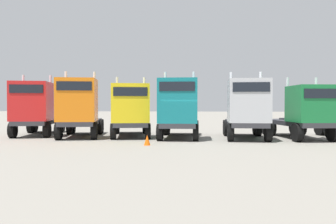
# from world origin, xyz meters

# --- Properties ---
(ground) EXTENTS (200.00, 200.00, 0.00)m
(ground) POSITION_xyz_m (0.00, 0.00, 0.00)
(ground) COLOR gray
(semi_truck_red) EXTENTS (3.93, 6.74, 4.38)m
(semi_truck_red) POSITION_xyz_m (-10.61, 1.50, 1.96)
(semi_truck_red) COLOR #333338
(semi_truck_red) RESTS_ON ground
(semi_truck_orange) EXTENTS (3.81, 6.52, 4.49)m
(semi_truck_orange) POSITION_xyz_m (-6.99, 0.57, 2.00)
(semi_truck_orange) COLOR #333338
(semi_truck_orange) RESTS_ON ground
(semi_truck_yellow) EXTENTS (3.81, 6.76, 4.16)m
(semi_truck_yellow) POSITION_xyz_m (-3.66, 1.34, 1.86)
(semi_truck_yellow) COLOR #333338
(semi_truck_yellow) RESTS_ON ground
(semi_truck_teal) EXTENTS (2.61, 6.19, 4.42)m
(semi_truck_teal) POSITION_xyz_m (-0.33, 0.63, 1.99)
(semi_truck_teal) COLOR #333338
(semi_truck_teal) RESTS_ON ground
(semi_truck_silver) EXTENTS (2.61, 5.89, 4.36)m
(semi_truck_silver) POSITION_xyz_m (3.98, 0.61, 1.96)
(semi_truck_silver) COLOR #333338
(semi_truck_silver) RESTS_ON ground
(semi_truck_green) EXTENTS (3.52, 6.69, 3.98)m
(semi_truck_green) POSITION_xyz_m (7.66, 1.10, 1.76)
(semi_truck_green) COLOR #333338
(semi_truck_green) RESTS_ON ground
(traffic_cone_far) EXTENTS (0.36, 0.36, 0.56)m
(traffic_cone_far) POSITION_xyz_m (-1.82, -2.83, 0.28)
(traffic_cone_far) COLOR #F2590C
(traffic_cone_far) RESTS_ON ground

